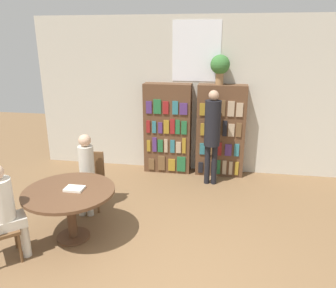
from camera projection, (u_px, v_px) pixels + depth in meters
name	position (u px, v px, depth m)	size (l,w,h in m)	color
wall_back	(195.00, 96.00, 6.36)	(6.40, 0.07, 3.00)	beige
bookshelf_left	(168.00, 129.00, 6.45)	(0.91, 0.34, 1.77)	brown
bookshelf_right	(221.00, 131.00, 6.29)	(0.91, 0.34, 1.77)	brown
flower_vase	(220.00, 66.00, 5.93)	(0.35, 0.35, 0.54)	#997047
reading_table	(70.00, 198.00, 4.26)	(1.18, 1.18, 0.71)	brown
chair_left_side	(90.00, 177.00, 5.18)	(0.44, 0.44, 0.87)	brown
seated_reader_left	(86.00, 170.00, 4.94)	(0.26, 0.37, 1.23)	beige
seated_reader_right	(5.00, 206.00, 3.84)	(0.43, 0.43, 1.23)	silver
librarian_standing	(212.00, 129.00, 5.79)	(0.28, 0.55, 1.74)	black
open_book_on_table	(74.00, 189.00, 4.23)	(0.24, 0.18, 0.03)	silver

